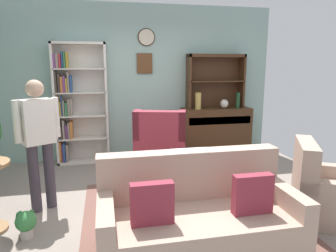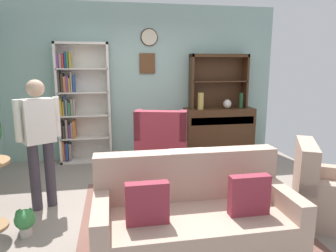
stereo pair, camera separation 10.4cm
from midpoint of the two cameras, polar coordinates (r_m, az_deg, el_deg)
ground_plane at (r=4.02m, az=-0.15°, el=-14.17°), size 5.40×4.60×0.02m
wall_back at (r=5.74m, az=-3.97°, el=8.17°), size 5.00×0.09×2.80m
area_rug at (r=3.79m, az=3.78°, el=-15.63°), size 2.36×2.15×0.01m
bookshelf at (r=5.58m, az=-15.72°, el=4.04°), size 0.90×0.30×2.10m
sideboard at (r=5.92m, az=9.92°, el=-0.63°), size 1.30×0.45×0.92m
sideboard_hutch at (r=5.90m, az=9.91°, el=9.61°), size 1.10×0.26×1.00m
vase_tall at (r=5.63m, az=6.66°, el=4.65°), size 0.11×0.11×0.30m
vase_round at (r=5.83m, az=11.52°, el=4.06°), size 0.15×0.15×0.17m
bottle_wine at (r=5.90m, az=13.98°, el=4.65°), size 0.07×0.07×0.29m
couch_floral at (r=2.96m, az=5.89°, el=-17.09°), size 1.80×0.85×0.90m
armchair_floral at (r=3.93m, az=28.43°, el=-11.48°), size 1.04×1.03×0.88m
wingback_chair at (r=4.87m, az=-0.49°, el=-4.61°), size 0.97×0.98×1.05m
potted_plant_small at (r=3.54m, az=-24.42°, el=-15.80°), size 0.20×0.20×0.28m
person_reading at (r=3.87m, az=-22.24°, el=-1.64°), size 0.49×0.34×1.56m
coffee_table at (r=3.71m, az=3.81°, el=-10.30°), size 0.80×0.50×0.42m
book_stack at (r=3.65m, az=1.52°, el=-8.52°), size 0.21×0.16×0.11m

